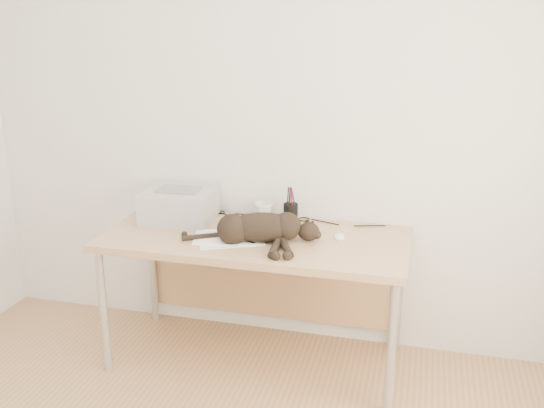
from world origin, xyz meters
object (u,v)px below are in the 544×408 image
(cat, at_px, (258,229))
(mug, at_px, (263,211))
(printer, at_px, (179,205))
(mouse, at_px, (339,235))
(pen_cup, at_px, (291,213))
(desk, at_px, (259,253))

(cat, relative_size, mug, 6.80)
(printer, height_order, mug, printer)
(mouse, bearing_deg, pen_cup, 141.29)
(printer, height_order, cat, printer)
(printer, relative_size, pen_cup, 1.94)
(cat, distance_m, mug, 0.36)
(printer, distance_m, cat, 0.57)
(printer, bearing_deg, cat, -23.82)
(mug, relative_size, mouse, 1.06)
(pen_cup, bearing_deg, mug, 173.42)
(desk, relative_size, pen_cup, 7.74)
(mouse, bearing_deg, printer, 166.65)
(desk, relative_size, printer, 3.98)
(pen_cup, height_order, mouse, pen_cup)
(cat, bearing_deg, mouse, 7.23)
(desk, bearing_deg, printer, 172.73)
(desk, height_order, pen_cup, pen_cup)
(desk, bearing_deg, cat, -77.09)
(mug, bearing_deg, pen_cup, -6.58)
(desk, relative_size, cat, 2.24)
(mug, bearing_deg, mouse, -21.97)
(desk, distance_m, mouse, 0.46)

